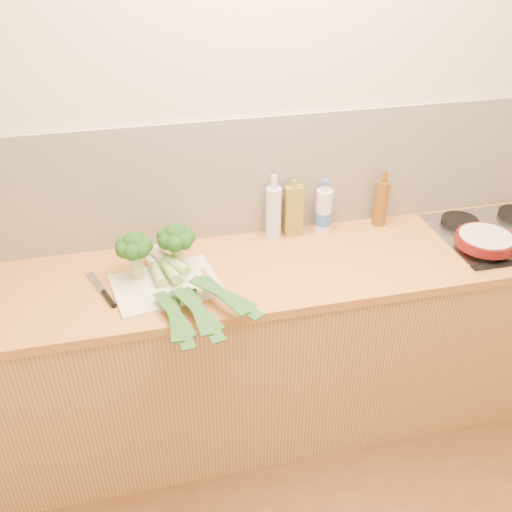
{
  "coord_description": "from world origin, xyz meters",
  "views": [
    {
      "loc": [
        -0.58,
        -0.72,
        2.21
      ],
      "look_at": [
        -0.15,
        1.1,
        1.02
      ],
      "focal_mm": 40.0,
      "sensor_mm": 36.0,
      "label": 1
    }
  ],
  "objects_px": {
    "chefs_knife": "(106,295)",
    "skillet": "(486,240)",
    "chopping_board": "(166,285)",
    "gas_hob": "(504,233)"
  },
  "relations": [
    {
      "from": "gas_hob",
      "to": "chopping_board",
      "type": "bearing_deg",
      "value": -178.2
    },
    {
      "from": "chefs_knife",
      "to": "skillet",
      "type": "relative_size",
      "value": 0.74
    },
    {
      "from": "chefs_knife",
      "to": "skillet",
      "type": "height_order",
      "value": "skillet"
    },
    {
      "from": "chopping_board",
      "to": "chefs_knife",
      "type": "bearing_deg",
      "value": 173.74
    },
    {
      "from": "chefs_knife",
      "to": "skillet",
      "type": "xyz_separation_m",
      "value": [
        1.6,
        -0.04,
        0.05
      ]
    },
    {
      "from": "skillet",
      "to": "gas_hob",
      "type": "bearing_deg",
      "value": 46.46
    },
    {
      "from": "skillet",
      "to": "chefs_knife",
      "type": "bearing_deg",
      "value": -167.25
    },
    {
      "from": "gas_hob",
      "to": "chefs_knife",
      "type": "relative_size",
      "value": 2.15
    },
    {
      "from": "chopping_board",
      "to": "skillet",
      "type": "distance_m",
      "value": 1.37
    },
    {
      "from": "gas_hob",
      "to": "chefs_knife",
      "type": "xyz_separation_m",
      "value": [
        -1.76,
        -0.06,
        -0.01
      ]
    }
  ]
}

